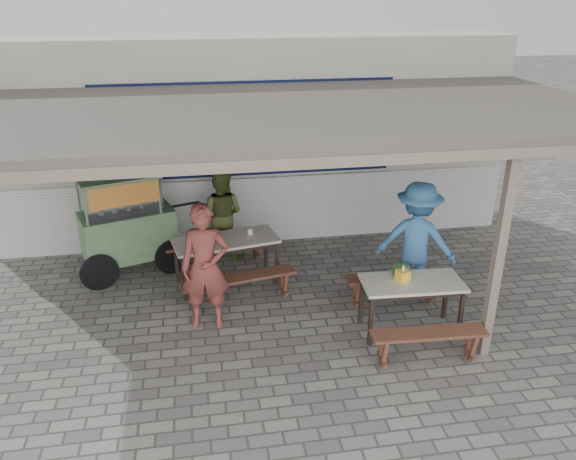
# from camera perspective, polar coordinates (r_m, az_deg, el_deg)

# --- Properties ---
(ground) EXTENTS (60.00, 60.00, 0.00)m
(ground) POSITION_cam_1_polar(r_m,az_deg,el_deg) (7.68, -0.01, -10.11)
(ground) COLOR slate
(ground) RESTS_ON ground
(back_wall) EXTENTS (9.00, 1.28, 3.50)m
(back_wall) POSITION_cam_1_polar(r_m,az_deg,el_deg) (10.26, -3.37, 9.16)
(back_wall) COLOR beige
(back_wall) RESTS_ON ground
(warung_roof) EXTENTS (9.00, 4.21, 2.81)m
(warung_roof) POSITION_cam_1_polar(r_m,az_deg,el_deg) (7.45, -1.06, 11.60)
(warung_roof) COLOR #524D47
(warung_roof) RESTS_ON ground
(table_left) EXTENTS (1.66, 0.97, 0.75)m
(table_left) POSITION_cam_1_polar(r_m,az_deg,el_deg) (8.54, -6.33, -1.41)
(table_left) COLOR silver
(table_left) RESTS_ON ground
(bench_left_street) EXTENTS (1.68, 0.60, 0.45)m
(bench_left_street) POSITION_cam_1_polar(r_m,az_deg,el_deg) (8.11, -5.00, -5.40)
(bench_left_street) COLOR brown
(bench_left_street) RESTS_ON ground
(bench_left_wall) EXTENTS (1.68, 0.60, 0.45)m
(bench_left_wall) POSITION_cam_1_polar(r_m,az_deg,el_deg) (9.28, -7.32, -1.61)
(bench_left_wall) COLOR brown
(bench_left_wall) RESTS_ON ground
(table_right) EXTENTS (1.34, 0.70, 0.75)m
(table_right) POSITION_cam_1_polar(r_m,az_deg,el_deg) (7.49, 12.48, -5.67)
(table_right) COLOR silver
(table_right) RESTS_ON ground
(bench_right_street) EXTENTS (1.42, 0.35, 0.45)m
(bench_right_street) POSITION_cam_1_polar(r_m,az_deg,el_deg) (7.10, 14.05, -10.76)
(bench_right_street) COLOR brown
(bench_right_street) RESTS_ON ground
(bench_right_wall) EXTENTS (1.42, 0.35, 0.45)m
(bench_right_wall) POSITION_cam_1_polar(r_m,az_deg,el_deg) (8.24, 10.74, -5.32)
(bench_right_wall) COLOR brown
(bench_right_wall) RESTS_ON ground
(vendor_cart) EXTENTS (1.92, 1.23, 1.63)m
(vendor_cart) POSITION_cam_1_polar(r_m,az_deg,el_deg) (9.13, -16.14, 0.88)
(vendor_cart) COLOR #689060
(vendor_cart) RESTS_ON ground
(patron_street_side) EXTENTS (0.68, 0.49, 1.74)m
(patron_street_side) POSITION_cam_1_polar(r_m,az_deg,el_deg) (7.45, -8.40, -3.76)
(patron_street_side) COLOR brown
(patron_street_side) RESTS_ON ground
(patron_wall_side) EXTENTS (0.92, 0.83, 1.55)m
(patron_wall_side) POSITION_cam_1_polar(r_m,az_deg,el_deg) (9.39, -6.77, 1.61)
(patron_wall_side) COLOR #555D2D
(patron_wall_side) RESTS_ON ground
(patron_right_table) EXTENTS (1.32, 1.13, 1.77)m
(patron_right_table) POSITION_cam_1_polar(r_m,az_deg,el_deg) (8.30, 12.94, -1.08)
(patron_right_table) COLOR teal
(patron_right_table) RESTS_ON ground
(tissue_box) EXTENTS (0.18, 0.18, 0.14)m
(tissue_box) POSITION_cam_1_polar(r_m,az_deg,el_deg) (7.41, 11.57, -4.56)
(tissue_box) COLOR yellow
(tissue_box) RESTS_ON table_right
(donation_box) EXTENTS (0.20, 0.15, 0.13)m
(donation_box) POSITION_cam_1_polar(r_m,az_deg,el_deg) (7.57, 11.36, -3.99)
(donation_box) COLOR #376F31
(donation_box) RESTS_ON table_right
(condiment_jar) EXTENTS (0.08, 0.08, 0.09)m
(condiment_jar) POSITION_cam_1_polar(r_m,az_deg,el_deg) (8.64, -3.87, -0.13)
(condiment_jar) COLOR silver
(condiment_jar) RESTS_ON table_left
(condiment_bowl) EXTENTS (0.20, 0.20, 0.05)m
(condiment_bowl) POSITION_cam_1_polar(r_m,az_deg,el_deg) (8.53, -8.23, -0.83)
(condiment_bowl) COLOR silver
(condiment_bowl) RESTS_ON table_left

